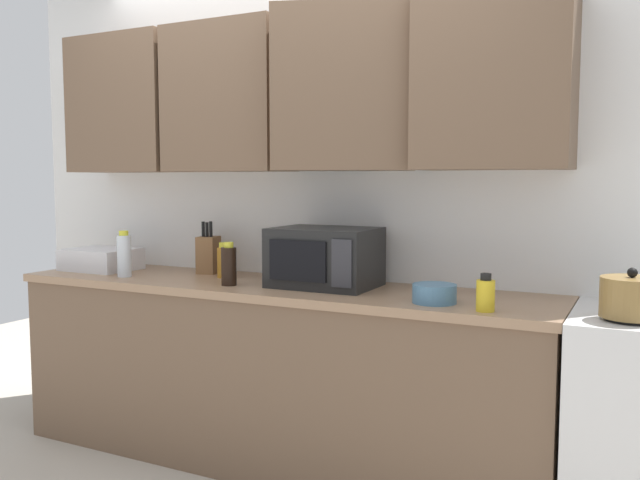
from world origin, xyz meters
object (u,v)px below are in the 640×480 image
at_px(dish_rack, 101,259).
at_px(bottle_amber_vinegar, 224,261).
at_px(bowl_ceramic_small, 434,294).
at_px(knife_block, 208,254).
at_px(bottle_clear_tall, 124,255).
at_px(bottle_yellow_mustard, 486,294).
at_px(bottle_soy_dark, 229,265).
at_px(microwave, 325,257).
at_px(kettle, 631,297).

height_order(dish_rack, bottle_amber_vinegar, bottle_amber_vinegar).
height_order(bottle_amber_vinegar, bowl_ceramic_small, bottle_amber_vinegar).
xyz_separation_m(knife_block, bottle_clear_tall, (-0.31, -0.31, 0.01)).
bearing_deg(bottle_yellow_mustard, bottle_soy_dark, 176.13).
bearing_deg(microwave, knife_block, 171.01).
xyz_separation_m(dish_rack, knife_block, (0.62, 0.16, 0.04)).
height_order(kettle, bottle_clear_tall, bottle_clear_tall).
height_order(bottle_soy_dark, bowl_ceramic_small, bottle_soy_dark).
xyz_separation_m(kettle, bottle_soy_dark, (-1.75, 0.02, 0.01)).
bearing_deg(bottle_amber_vinegar, dish_rack, -175.31).
bearing_deg(microwave, bottle_clear_tall, -170.27).
relative_size(bottle_soy_dark, bowl_ceramic_small, 1.15).
bearing_deg(dish_rack, microwave, 1.58).
relative_size(microwave, bottle_clear_tall, 1.99).
bearing_deg(bottle_amber_vinegar, kettle, -6.69).
bearing_deg(bottle_yellow_mustard, microwave, 162.35).
xyz_separation_m(microwave, bottle_amber_vinegar, (-0.59, 0.03, -0.05)).
distance_m(microwave, bottle_soy_dark, 0.46).
height_order(bottle_soy_dark, bottle_yellow_mustard, bottle_soy_dark).
bearing_deg(knife_block, bowl_ceramic_small, -12.43).
relative_size(knife_block, bottle_soy_dark, 1.36).
distance_m(dish_rack, knife_block, 0.65).
distance_m(kettle, bottle_amber_vinegar, 1.93).
xyz_separation_m(dish_rack, bottle_soy_dark, (0.96, -0.14, 0.04)).
xyz_separation_m(microwave, bottle_soy_dark, (-0.43, -0.18, -0.04)).
bearing_deg(bottle_clear_tall, bowl_ceramic_small, 0.24).
bearing_deg(bottle_clear_tall, dish_rack, 154.61).
height_order(knife_block, bottle_amber_vinegar, knife_block).
height_order(bottle_yellow_mustard, bowl_ceramic_small, bottle_yellow_mustard).
bearing_deg(bowl_ceramic_small, dish_rack, 175.96).
bearing_deg(bottle_yellow_mustard, bowl_ceramic_small, 160.04).
distance_m(kettle, knife_block, 2.12).
xyz_separation_m(kettle, bottle_yellow_mustard, (-0.51, -0.06, -0.02)).
height_order(microwave, bowl_ceramic_small, microwave).
bearing_deg(microwave, bottle_yellow_mustard, -17.65).
distance_m(knife_block, bottle_amber_vinegar, 0.19).
bearing_deg(bottle_amber_vinegar, bottle_yellow_mustard, -11.50).
xyz_separation_m(bottle_soy_dark, bottle_amber_vinegar, (-0.17, 0.20, -0.01)).
distance_m(microwave, dish_rack, 1.39).
distance_m(dish_rack, bottle_soy_dark, 0.97).
height_order(kettle, bowl_ceramic_small, kettle).
bearing_deg(bowl_ceramic_small, microwave, 163.26).
relative_size(kettle, knife_block, 0.76).
relative_size(kettle, bottle_amber_vinegar, 1.18).
height_order(dish_rack, knife_block, knife_block).
bearing_deg(kettle, bottle_amber_vinegar, 173.31).
distance_m(microwave, bottle_yellow_mustard, 0.86).
relative_size(kettle, bowl_ceramic_small, 1.18).
xyz_separation_m(knife_block, bowl_ceramic_small, (1.36, -0.30, -0.07)).
bearing_deg(dish_rack, bowl_ceramic_small, -4.04).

